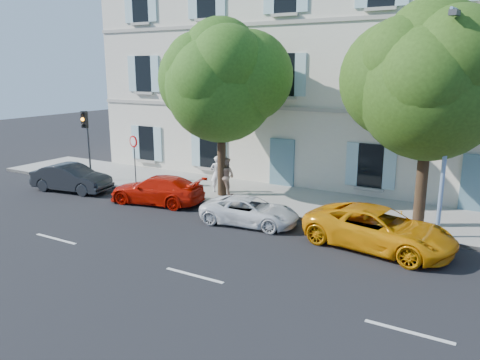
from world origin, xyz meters
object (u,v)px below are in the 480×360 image
Objects in this scene: street_lamp at (448,115)px; car_yellow_supercar at (379,229)px; car_red_coupe at (157,190)px; traffic_light at (86,131)px; car_dark_sedan at (71,178)px; tree_right at (430,89)px; car_white_coupe at (250,211)px; pedestrian_b at (226,176)px; pedestrian_a at (217,174)px; tree_left at (221,87)px; road_sign at (134,150)px.

car_yellow_supercar is at bearing -135.43° from street_lamp.
car_yellow_supercar is at bearing 77.82° from car_red_coupe.
car_yellow_supercar is 15.68m from traffic_light.
tree_right is (15.75, 2.62, 4.53)m from car_dark_sedan.
pedestrian_b is at bearing 38.16° from car_white_coupe.
car_red_coupe is 0.87× the size of car_yellow_supercar.
car_red_coupe is 0.58× the size of street_lamp.
pedestrian_a reaches higher than car_red_coupe.
tree_right is at bearing 125.74° from street_lamp.
car_red_coupe is 5.39m from tree_left.
car_dark_sedan is 2.29× the size of pedestrian_b.
street_lamp is at bearing -93.53° from car_dark_sedan.
road_sign is (2.87, 0.38, -0.80)m from traffic_light.
street_lamp is at bearing -54.26° from tree_right.
tree_right reaches higher than road_sign.
car_dark_sedan is 0.54× the size of street_lamp.
pedestrian_a is at bearing 171.55° from street_lamp.
street_lamp is (17.06, -0.08, 1.62)m from traffic_light.
pedestrian_a is at bearing -74.23° from car_dark_sedan.
tree_right reaches higher than tree_left.
traffic_light reaches higher than pedestrian_b.
road_sign is 4.44m from pedestrian_a.
pedestrian_a is (-3.44, 3.02, 0.49)m from car_white_coupe.
road_sign reaches higher than car_yellow_supercar.
car_white_coupe is 0.48× the size of tree_right.
pedestrian_b is (4.81, 0.86, -0.95)m from road_sign.
traffic_light is 7.43m from pedestrian_a.
street_lamp is 4.30× the size of pedestrian_a.
pedestrian_b reaches higher than car_yellow_supercar.
pedestrian_b reaches higher than pedestrian_a.
car_red_coupe is 2.48× the size of pedestrian_a.
pedestrian_a is 0.99× the size of pedestrian_b.
street_lamp reaches higher than road_sign.
car_yellow_supercar is 0.63× the size of tree_right.
car_red_coupe reaches higher than car_white_coupe.
car_white_coupe is (4.98, -0.45, -0.10)m from car_red_coupe.
road_sign is at bearing -177.20° from tree_right.
car_red_coupe is 9.93m from car_yellow_supercar.
car_white_coupe is at bearing -14.55° from road_sign.
tree_left is at bearing 60.97° from pedestrian_b.
tree_left reaches higher than pedestrian_b.
tree_left reaches higher than car_red_coupe.
pedestrian_a is (-8.37, 3.07, 0.33)m from car_yellow_supercar.
car_white_coupe is at bearing 98.52° from car_yellow_supercar.
street_lamp is 4.26× the size of pedestrian_b.
street_lamp is at bearing 138.23° from pedestrian_a.
car_dark_sedan is 0.93× the size of car_red_coupe.
tree_right is at bearing 3.62° from traffic_light.
car_white_coupe is 1.05× the size of traffic_light.
road_sign reaches higher than car_dark_sedan.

